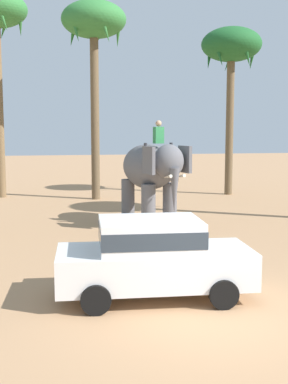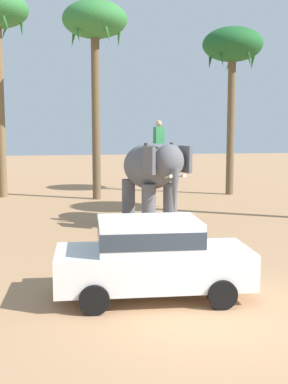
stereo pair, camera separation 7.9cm
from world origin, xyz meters
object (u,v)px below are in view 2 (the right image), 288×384
at_px(car_sedan_foreground, 152,255).
at_px(palm_tree_left_of_road, 95,27).
at_px(elephant_with_mahout, 151,171).
at_px(palm_tree_behind_elephant, 232,50).

relative_size(car_sedan_foreground, palm_tree_left_of_road, 0.43).
distance_m(car_sedan_foreground, elephant_with_mahout, 8.38).
bearing_deg(car_sedan_foreground, palm_tree_left_of_road, 89.02).
bearing_deg(elephant_with_mahout, palm_tree_left_of_road, 101.42).
xyz_separation_m(car_sedan_foreground, elephant_with_mahout, (1.67, 8.14, 1.06)).
bearing_deg(palm_tree_left_of_road, palm_tree_behind_elephant, 3.65).
bearing_deg(palm_tree_behind_elephant, car_sedan_foreground, -115.95).
xyz_separation_m(palm_tree_behind_elephant, palm_tree_left_of_road, (-7.34, -0.47, 0.81)).
relative_size(palm_tree_behind_elephant, palm_tree_left_of_road, 0.91).
bearing_deg(palm_tree_behind_elephant, elephant_with_mahout, -128.41).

